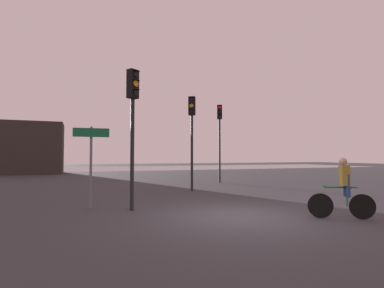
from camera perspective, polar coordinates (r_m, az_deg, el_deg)
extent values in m
plane|color=#333338|center=(8.60, 9.09, -13.45)|extent=(120.00, 120.00, 0.00)
cube|color=slate|center=(42.13, -15.24, -4.52)|extent=(80.00, 16.00, 0.01)
cylinder|color=black|center=(18.96, 5.28, -1.29)|extent=(0.12, 0.12, 4.01)
cube|color=black|center=(19.16, 5.26, 6.08)|extent=(0.39, 0.35, 0.90)
cylinder|color=red|center=(19.07, 5.27, 7.00)|extent=(0.19, 0.10, 0.19)
cube|color=black|center=(19.07, 5.28, 7.34)|extent=(0.22, 0.18, 0.02)
cylinder|color=black|center=(19.03, 5.28, 6.14)|extent=(0.19, 0.10, 0.19)
cube|color=black|center=(19.02, 5.28, 6.48)|extent=(0.22, 0.18, 0.02)
cylinder|color=black|center=(18.99, 5.28, 5.27)|extent=(0.19, 0.10, 0.19)
cube|color=black|center=(18.98, 5.28, 5.61)|extent=(0.22, 0.18, 0.02)
cylinder|color=black|center=(14.37, -0.02, -1.70)|extent=(0.12, 0.12, 3.64)
cube|color=black|center=(14.58, -0.02, 7.27)|extent=(0.40, 0.37, 0.90)
cylinder|color=black|center=(14.50, -0.11, 8.49)|extent=(0.18, 0.12, 0.19)
cube|color=black|center=(14.50, -0.12, 8.93)|extent=(0.22, 0.20, 0.02)
cylinder|color=orange|center=(14.45, -0.11, 7.36)|extent=(0.18, 0.12, 0.19)
cube|color=black|center=(14.45, -0.12, 7.80)|extent=(0.22, 0.20, 0.02)
cylinder|color=black|center=(14.40, -0.11, 6.22)|extent=(0.18, 0.12, 0.19)
cube|color=black|center=(14.40, -0.12, 6.66)|extent=(0.22, 0.20, 0.02)
cylinder|color=black|center=(9.42, -11.32, -1.88)|extent=(0.12, 0.12, 3.46)
cube|color=black|center=(9.69, -11.21, 11.12)|extent=(0.40, 0.38, 0.90)
cylinder|color=black|center=(9.67, -10.62, 12.92)|extent=(0.17, 0.13, 0.19)
cube|color=black|center=(9.68, -10.53, 13.57)|extent=(0.22, 0.21, 0.02)
cylinder|color=orange|center=(9.59, -10.64, 11.25)|extent=(0.17, 0.13, 0.19)
cube|color=black|center=(9.61, -10.55, 11.91)|extent=(0.22, 0.21, 0.02)
cylinder|color=black|center=(9.53, -10.65, 9.56)|extent=(0.17, 0.13, 0.19)
cube|color=black|center=(9.54, -10.56, 10.22)|extent=(0.22, 0.21, 0.02)
cylinder|color=slate|center=(10.01, -18.71, -4.28)|extent=(0.08, 0.08, 2.60)
cube|color=#116038|center=(9.98, -18.63, 2.09)|extent=(1.10, 0.07, 0.28)
cylinder|color=black|center=(8.91, 23.27, -10.74)|extent=(0.59, 0.36, 0.66)
cylinder|color=black|center=(9.22, 29.71, -10.33)|extent=(0.59, 0.36, 0.66)
cylinder|color=#1E592D|center=(8.99, 26.49, -7.39)|extent=(0.75, 0.45, 0.04)
cylinder|color=#1E592D|center=(9.06, 27.43, -8.77)|extent=(0.04, 0.04, 0.55)
cylinder|color=#1E592D|center=(8.86, 23.52, -7.20)|extent=(0.26, 0.41, 0.03)
cylinder|color=navy|center=(9.13, 27.20, -6.99)|extent=(0.11, 0.11, 0.60)
cylinder|color=navy|center=(8.94, 27.60, -7.08)|extent=(0.11, 0.11, 0.60)
cube|color=olive|center=(9.00, 27.06, -5.34)|extent=(0.32, 0.36, 0.54)
sphere|color=tan|center=(8.97, 26.83, -2.98)|extent=(0.20, 0.20, 0.20)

